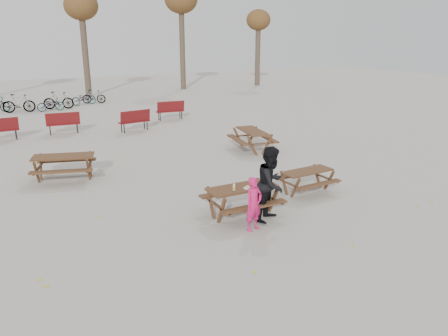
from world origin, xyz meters
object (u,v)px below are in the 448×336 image
adult (271,184)px  soda_bottle (234,187)px  picnic_table_far (252,140)px  picnic_table_east (307,181)px  child (254,204)px  food_tray (248,188)px  main_picnic_table (242,194)px  picnic_table_north (64,168)px

adult → soda_bottle: bearing=120.2°
picnic_table_far → adult: bearing=161.8°
picnic_table_east → adult: bearing=-153.8°
child → picnic_table_far: size_ratio=0.70×
picnic_table_far → food_tray: bearing=156.9°
main_picnic_table → child: bearing=-102.6°
soda_bottle → picnic_table_north: (-3.29, 5.25, -0.45)m
main_picnic_table → picnic_table_north: picnic_table_north is taller
food_tray → soda_bottle: (-0.35, 0.06, 0.05)m
food_tray → picnic_table_east: (2.50, 0.79, -0.46)m
food_tray → adult: size_ratio=0.10×
picnic_table_east → picnic_table_north: size_ratio=0.83×
food_tray → soda_bottle: 0.36m
main_picnic_table → soda_bottle: bearing=-158.5°
child → picnic_table_far: (3.85, 6.40, -0.25)m
soda_bottle → picnic_table_far: bearing=54.9°
picnic_table_far → main_picnic_table: bearing=155.7°
child → picnic_table_east: (2.75, 1.49, -0.32)m
child → picnic_table_far: child is taller
main_picnic_table → soda_bottle: 0.42m
picnic_table_north → picnic_table_far: bearing=20.0°
main_picnic_table → picnic_table_far: picnic_table_far is taller
adult → picnic_table_north: (-4.10, 5.69, -0.55)m
picnic_table_far → picnic_table_north: bearing=102.2°
main_picnic_table → adult: size_ratio=0.95×
soda_bottle → picnic_table_north: 6.21m
food_tray → adult: bearing=-39.5°
picnic_table_north → picnic_table_far: (7.25, 0.38, 0.00)m
child → adult: adult is taller
adult → food_tray: bearing=109.1°
main_picnic_table → picnic_table_east: (2.55, 0.61, -0.25)m
adult → picnic_table_far: size_ratio=1.01×
child → picnic_table_north: bearing=106.4°
food_tray → adult: adult is taller
child → picnic_table_east: child is taller
food_tray → child: 0.76m
adult → picnic_table_east: 2.44m
food_tray → picnic_table_north: (-3.65, 5.31, -0.39)m
food_tray → picnic_table_north: food_tray is taller
picnic_table_east → soda_bottle: bearing=-169.2°
adult → picnic_table_far: adult is taller
main_picnic_table → food_tray: (0.05, -0.18, 0.21)m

